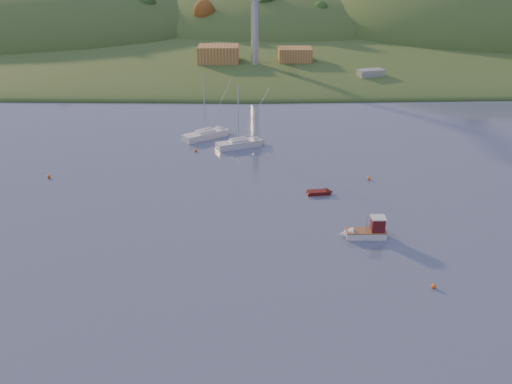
{
  "coord_description": "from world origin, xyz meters",
  "views": [
    {
      "loc": [
        0.66,
        -34.25,
        34.06
      ],
      "look_at": [
        1.33,
        32.18,
        4.3
      ],
      "focal_mm": 40.0,
      "sensor_mm": 36.0,
      "label": 1
    }
  ],
  "objects_px": {
    "sailboat_far": "(239,143)",
    "red_tender": "(323,192)",
    "fishing_boat": "(363,231)",
    "sailboat_near": "(205,134)",
    "canoe": "(372,234)"
  },
  "relations": [
    {
      "from": "sailboat_near",
      "to": "canoe",
      "type": "xyz_separation_m",
      "value": [
        23.38,
        -38.17,
        -0.42
      ]
    },
    {
      "from": "fishing_boat",
      "to": "sailboat_far",
      "type": "distance_m",
      "value": 37.08
    },
    {
      "from": "fishing_boat",
      "to": "red_tender",
      "type": "relative_size",
      "value": 1.47
    },
    {
      "from": "sailboat_near",
      "to": "sailboat_far",
      "type": "relative_size",
      "value": 1.07
    },
    {
      "from": "fishing_boat",
      "to": "canoe",
      "type": "xyz_separation_m",
      "value": [
        1.2,
        0.28,
        -0.47
      ]
    },
    {
      "from": "canoe",
      "to": "red_tender",
      "type": "bearing_deg",
      "value": 15.48
    },
    {
      "from": "sailboat_far",
      "to": "red_tender",
      "type": "relative_size",
      "value": 2.81
    },
    {
      "from": "fishing_boat",
      "to": "sailboat_far",
      "type": "xyz_separation_m",
      "value": [
        -15.95,
        33.47,
        -0.1
      ]
    },
    {
      "from": "fishing_boat",
      "to": "red_tender",
      "type": "height_order",
      "value": "fishing_boat"
    },
    {
      "from": "fishing_boat",
      "to": "sailboat_near",
      "type": "bearing_deg",
      "value": -59.83
    },
    {
      "from": "sailboat_near",
      "to": "red_tender",
      "type": "bearing_deg",
      "value": -89.05
    },
    {
      "from": "fishing_boat",
      "to": "red_tender",
      "type": "xyz_separation_m",
      "value": [
        -3.32,
        13.13,
        -0.55
      ]
    },
    {
      "from": "fishing_boat",
      "to": "canoe",
      "type": "bearing_deg",
      "value": -166.83
    },
    {
      "from": "sailboat_far",
      "to": "red_tender",
      "type": "xyz_separation_m",
      "value": [
        12.63,
        -20.34,
        -0.45
      ]
    },
    {
      "from": "fishing_boat",
      "to": "sailboat_near",
      "type": "height_order",
      "value": "sailboat_near"
    }
  ]
}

